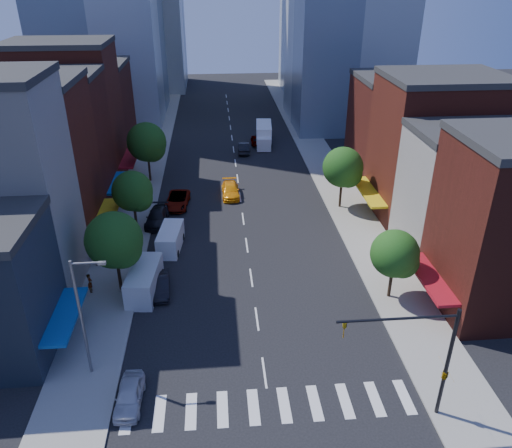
{
  "coord_description": "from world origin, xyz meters",
  "views": [
    {
      "loc": [
        -2.8,
        -26.03,
        25.23
      ],
      "look_at": [
        0.52,
        12.96,
        5.0
      ],
      "focal_mm": 35.0,
      "sensor_mm": 36.0,
      "label": 1
    }
  ],
  "objects_px": {
    "traffic_car_oncoming": "(244,148)",
    "box_truck": "(264,135)",
    "parked_car_front": "(129,395)",
    "pedestrian_near": "(90,283)",
    "pedestrian_far": "(96,257)",
    "parked_car_second": "(160,285)",
    "parked_car_rear": "(157,217)",
    "cargo_van_far": "(170,240)",
    "traffic_car_far": "(256,139)",
    "parked_car_third": "(177,200)",
    "taxi": "(230,190)",
    "cargo_van_near": "(144,282)"
  },
  "relations": [
    {
      "from": "parked_car_front",
      "to": "cargo_van_near",
      "type": "bearing_deg",
      "value": 93.56
    },
    {
      "from": "taxi",
      "to": "pedestrian_near",
      "type": "relative_size",
      "value": 2.93
    },
    {
      "from": "box_truck",
      "to": "pedestrian_far",
      "type": "xyz_separation_m",
      "value": [
        -19.3,
        -35.01,
        -0.48
      ]
    },
    {
      "from": "pedestrian_near",
      "to": "traffic_car_far",
      "type": "bearing_deg",
      "value": -36.36
    },
    {
      "from": "parked_car_third",
      "to": "cargo_van_near",
      "type": "height_order",
      "value": "cargo_van_near"
    },
    {
      "from": "traffic_car_oncoming",
      "to": "pedestrian_far",
      "type": "xyz_separation_m",
      "value": [
        -15.87,
        -31.25,
        0.24
      ]
    },
    {
      "from": "parked_car_front",
      "to": "parked_car_third",
      "type": "relative_size",
      "value": 0.75
    },
    {
      "from": "traffic_car_far",
      "to": "parked_car_third",
      "type": "bearing_deg",
      "value": 65.42
    },
    {
      "from": "parked_car_front",
      "to": "pedestrian_far",
      "type": "relative_size",
      "value": 2.39
    },
    {
      "from": "parked_car_rear",
      "to": "taxi",
      "type": "xyz_separation_m",
      "value": [
        8.34,
        6.76,
        -0.01
      ]
    },
    {
      "from": "cargo_van_near",
      "to": "pedestrian_far",
      "type": "height_order",
      "value": "cargo_van_near"
    },
    {
      "from": "parked_car_front",
      "to": "pedestrian_near",
      "type": "height_order",
      "value": "pedestrian_near"
    },
    {
      "from": "parked_car_rear",
      "to": "pedestrian_near",
      "type": "distance_m",
      "value": 13.64
    },
    {
      "from": "pedestrian_near",
      "to": "pedestrian_far",
      "type": "distance_m",
      "value": 4.39
    },
    {
      "from": "parked_car_second",
      "to": "cargo_van_far",
      "type": "xyz_separation_m",
      "value": [
        0.36,
        7.49,
        0.34
      ]
    },
    {
      "from": "traffic_car_oncoming",
      "to": "box_truck",
      "type": "bearing_deg",
      "value": -130.21
    },
    {
      "from": "parked_car_third",
      "to": "pedestrian_far",
      "type": "distance_m",
      "value": 14.5
    },
    {
      "from": "cargo_van_near",
      "to": "parked_car_third",
      "type": "bearing_deg",
      "value": 89.3
    },
    {
      "from": "cargo_van_near",
      "to": "traffic_car_oncoming",
      "type": "relative_size",
      "value": 1.26
    },
    {
      "from": "parked_car_third",
      "to": "parked_car_rear",
      "type": "bearing_deg",
      "value": -110.15
    },
    {
      "from": "traffic_car_oncoming",
      "to": "parked_car_rear",
      "type": "bearing_deg",
      "value": 66.35
    },
    {
      "from": "traffic_car_oncoming",
      "to": "cargo_van_far",
      "type": "bearing_deg",
      "value": 74.37
    },
    {
      "from": "parked_car_second",
      "to": "cargo_van_far",
      "type": "bearing_deg",
      "value": 82.62
    },
    {
      "from": "parked_car_front",
      "to": "traffic_car_oncoming",
      "type": "distance_m",
      "value": 49.57
    },
    {
      "from": "parked_car_third",
      "to": "taxi",
      "type": "distance_m",
      "value": 6.81
    },
    {
      "from": "pedestrian_near",
      "to": "parked_car_rear",
      "type": "bearing_deg",
      "value": -31.57
    },
    {
      "from": "parked_car_front",
      "to": "pedestrian_far",
      "type": "xyz_separation_m",
      "value": [
        -5.43,
        17.21,
        0.31
      ]
    },
    {
      "from": "parked_car_front",
      "to": "traffic_car_oncoming",
      "type": "xyz_separation_m",
      "value": [
        10.45,
        48.46,
        0.07
      ]
    },
    {
      "from": "parked_car_rear",
      "to": "box_truck",
      "type": "bearing_deg",
      "value": 66.62
    },
    {
      "from": "traffic_car_far",
      "to": "pedestrian_far",
      "type": "relative_size",
      "value": 2.45
    },
    {
      "from": "parked_car_rear",
      "to": "cargo_van_near",
      "type": "xyz_separation_m",
      "value": [
        0.14,
        -13.33,
        0.45
      ]
    },
    {
      "from": "taxi",
      "to": "pedestrian_far",
      "type": "bearing_deg",
      "value": -131.66
    },
    {
      "from": "parked_car_second",
      "to": "traffic_car_far",
      "type": "distance_m",
      "value": 41.75
    },
    {
      "from": "parked_car_rear",
      "to": "traffic_car_oncoming",
      "type": "distance_m",
      "value": 25.28
    },
    {
      "from": "traffic_car_oncoming",
      "to": "cargo_van_near",
      "type": "bearing_deg",
      "value": 75.39
    },
    {
      "from": "parked_car_third",
      "to": "cargo_van_far",
      "type": "relative_size",
      "value": 1.05
    },
    {
      "from": "pedestrian_far",
      "to": "box_truck",
      "type": "bearing_deg",
      "value": 148.55
    },
    {
      "from": "cargo_van_near",
      "to": "traffic_car_oncoming",
      "type": "distance_m",
      "value": 37.7
    },
    {
      "from": "parked_car_second",
      "to": "pedestrian_far",
      "type": "height_order",
      "value": "pedestrian_far"
    },
    {
      "from": "traffic_car_oncoming",
      "to": "parked_car_second",
      "type": "bearing_deg",
      "value": 77.36
    },
    {
      "from": "parked_car_rear",
      "to": "pedestrian_far",
      "type": "relative_size",
      "value": 3.03
    },
    {
      "from": "parked_car_second",
      "to": "parked_car_rear",
      "type": "relative_size",
      "value": 0.83
    },
    {
      "from": "traffic_car_oncoming",
      "to": "pedestrian_far",
      "type": "distance_m",
      "value": 35.05
    },
    {
      "from": "cargo_van_far",
      "to": "taxi",
      "type": "distance_m",
      "value": 14.11
    },
    {
      "from": "cargo_van_far",
      "to": "pedestrian_near",
      "type": "distance_m",
      "value": 9.53
    },
    {
      "from": "parked_car_second",
      "to": "parked_car_third",
      "type": "bearing_deg",
      "value": 83.7
    },
    {
      "from": "parked_car_front",
      "to": "box_truck",
      "type": "bearing_deg",
      "value": 76.75
    },
    {
      "from": "parked_car_second",
      "to": "taxi",
      "type": "distance_m",
      "value": 21.16
    },
    {
      "from": "parked_car_front",
      "to": "taxi",
      "type": "bearing_deg",
      "value": 78.13
    },
    {
      "from": "pedestrian_near",
      "to": "traffic_car_oncoming",
      "type": "bearing_deg",
      "value": -35.75
    }
  ]
}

